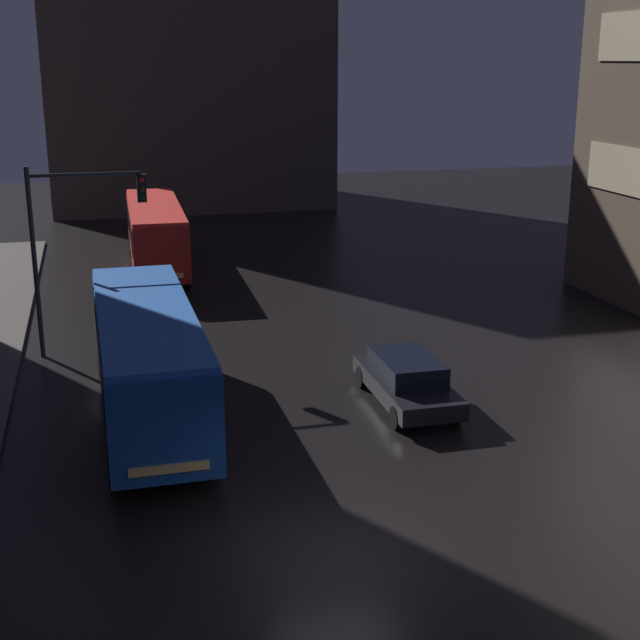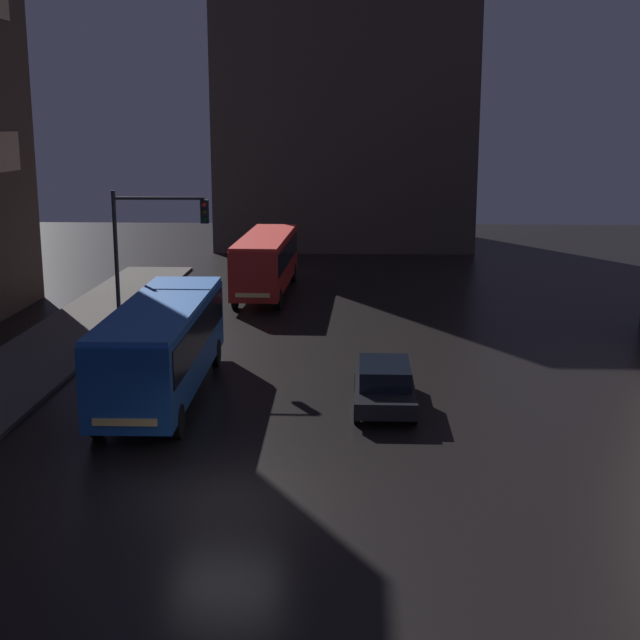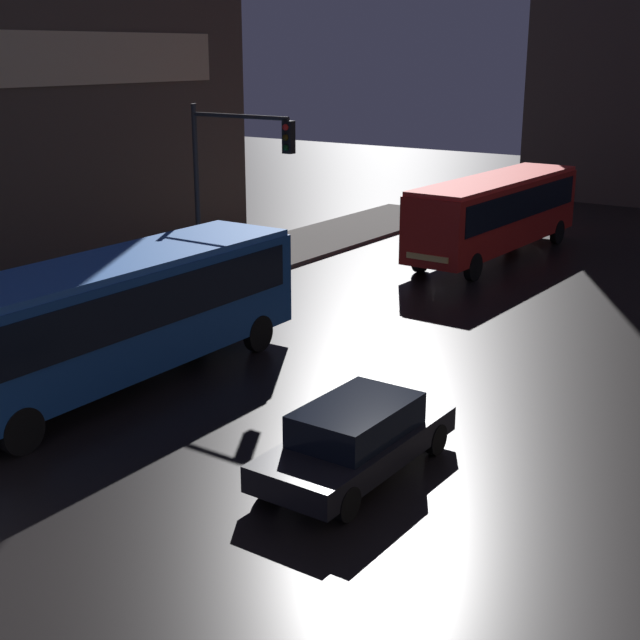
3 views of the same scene
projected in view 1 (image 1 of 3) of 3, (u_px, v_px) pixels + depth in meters
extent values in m
plane|color=black|center=(341.00, 555.00, 17.78)|extent=(120.00, 120.00, 0.00)
cube|color=#383333|center=(183.00, 37.00, 58.95)|extent=(18.00, 12.00, 21.83)
cube|color=beige|center=(48.00, 97.00, 57.90)|extent=(0.24, 10.20, 1.80)
cube|color=#194793|center=(147.00, 358.00, 24.07)|extent=(2.68, 10.58, 2.43)
cube|color=black|center=(147.00, 341.00, 23.93)|extent=(2.72, 9.74, 1.10)
cube|color=blue|center=(145.00, 312.00, 23.70)|extent=(2.62, 10.37, 0.16)
cube|color=#F4CC72|center=(169.00, 469.00, 19.39)|extent=(1.77, 0.13, 0.20)
cylinder|color=black|center=(213.00, 455.00, 21.13)|extent=(0.26, 1.00, 1.00)
cylinder|color=black|center=(113.00, 466.00, 20.55)|extent=(0.26, 1.00, 1.00)
cylinder|color=black|center=(177.00, 354.00, 28.30)|extent=(0.26, 1.00, 1.00)
cylinder|color=black|center=(102.00, 361.00, 27.72)|extent=(0.26, 1.00, 1.00)
cube|color=#AD1E19|center=(156.00, 233.00, 41.28)|extent=(2.55, 10.59, 2.41)
cube|color=black|center=(155.00, 224.00, 41.15)|extent=(2.59, 9.75, 1.10)
cube|color=red|center=(154.00, 206.00, 40.91)|extent=(2.50, 10.38, 0.16)
cube|color=#F4CC72|center=(164.00, 276.00, 36.56)|extent=(1.63, 0.14, 0.20)
cylinder|color=black|center=(187.00, 278.00, 38.24)|extent=(0.27, 1.01, 1.00)
cylinder|color=black|center=(137.00, 280.00, 37.78)|extent=(0.27, 1.01, 1.00)
cylinder|color=black|center=(174.00, 243.00, 45.48)|extent=(0.27, 1.01, 1.00)
cylinder|color=black|center=(132.00, 245.00, 45.02)|extent=(0.27, 1.01, 1.00)
cube|color=black|center=(407.00, 386.00, 25.43)|extent=(1.88, 4.66, 0.50)
cube|color=black|center=(407.00, 367.00, 25.27)|extent=(1.59, 2.56, 0.62)
cylinder|color=black|center=(456.00, 412.00, 24.18)|extent=(0.20, 0.64, 0.64)
cylinder|color=black|center=(397.00, 417.00, 23.79)|extent=(0.20, 0.64, 0.64)
cylinder|color=black|center=(415.00, 372.00, 27.21)|extent=(0.20, 0.64, 0.64)
cylinder|color=black|center=(362.00, 377.00, 26.81)|extent=(0.20, 0.64, 0.64)
cylinder|color=#2D2D2D|center=(35.00, 264.00, 28.77)|extent=(0.16, 0.16, 6.29)
cylinder|color=#2D2D2D|center=(84.00, 174.00, 28.39)|extent=(3.53, 0.12, 0.12)
cube|color=black|center=(142.00, 188.00, 28.94)|extent=(0.30, 0.24, 0.90)
sphere|color=red|center=(141.00, 180.00, 28.73)|extent=(0.18, 0.18, 0.18)
sphere|color=#3B2B07|center=(142.00, 189.00, 28.81)|extent=(0.18, 0.18, 0.18)
sphere|color=black|center=(142.00, 197.00, 28.89)|extent=(0.18, 0.18, 0.18)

